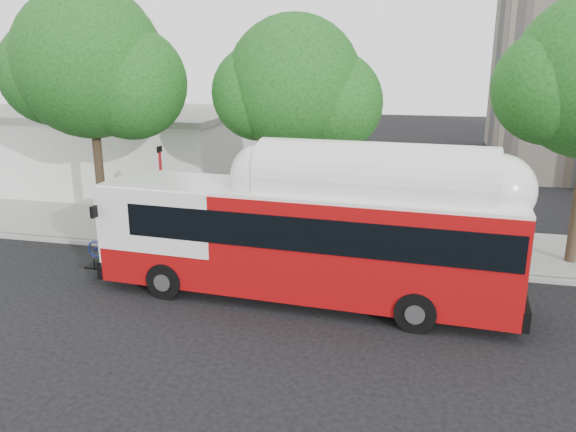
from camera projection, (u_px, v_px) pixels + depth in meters
name	position (u px, v px, depth m)	size (l,w,h in m)	color
ground	(281.00, 308.00, 16.33)	(120.00, 120.00, 0.00)	black
sidewalk	(321.00, 238.00, 22.39)	(60.00, 5.00, 0.15)	gray
curb_strip	(308.00, 260.00, 19.96)	(60.00, 0.30, 0.15)	gray
red_curb_segment	(228.00, 254.00, 20.63)	(10.00, 0.32, 0.16)	maroon
street_tree_left	(102.00, 69.00, 21.64)	(6.67, 5.80, 9.74)	#2D2116
street_tree_mid	(305.00, 90.00, 20.53)	(5.75, 5.00, 8.62)	#2D2116
low_commercial_bldg	(103.00, 147.00, 31.97)	(16.20, 10.20, 4.25)	silver
transit_bus	(306.00, 241.00, 16.53)	(13.24, 3.44, 3.88)	#9C0A0C
signal_pole	(162.00, 196.00, 21.27)	(0.11, 0.37, 3.87)	#A61119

